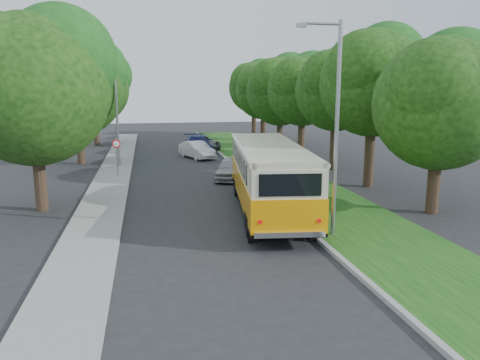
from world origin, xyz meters
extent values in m
plane|color=#262628|center=(0.00, 0.00, 0.00)|extent=(120.00, 120.00, 0.00)
cube|color=gray|center=(3.60, 5.00, 0.07)|extent=(0.20, 70.00, 0.15)
cube|color=#144A13|center=(5.95, 5.00, 0.07)|extent=(4.50, 70.00, 0.13)
cube|color=gray|center=(-4.80, 5.00, 0.06)|extent=(2.20, 70.00, 0.12)
cylinder|color=#332319|center=(10.15, 0.00, 1.67)|extent=(0.56, 0.56, 3.35)
sphere|color=#10370C|center=(10.15, 0.00, 4.95)|extent=(5.85, 5.85, 5.85)
sphere|color=#10370C|center=(11.18, 0.58, 6.12)|extent=(4.38, 4.38, 4.38)
sphere|color=#10370C|center=(9.28, -0.73, 5.68)|extent=(4.09, 4.09, 4.09)
cylinder|color=#332319|center=(9.96, 6.00, 2.13)|extent=(0.56, 0.56, 4.26)
sphere|color=#10370C|center=(9.96, 6.00, 5.91)|extent=(5.98, 5.98, 5.98)
sphere|color=#10370C|center=(11.01, 6.60, 7.10)|extent=(4.49, 4.49, 4.49)
sphere|color=#10370C|center=(9.06, 5.25, 6.65)|extent=(4.19, 4.19, 4.19)
cylinder|color=#332319|center=(10.28, 12.00, 1.98)|extent=(0.56, 0.56, 3.95)
sphere|color=#10370C|center=(10.28, 12.00, 5.49)|extent=(5.61, 5.61, 5.61)
sphere|color=#10370C|center=(11.26, 12.56, 6.62)|extent=(4.21, 4.21, 4.21)
sphere|color=#10370C|center=(9.44, 11.30, 6.20)|extent=(3.92, 3.92, 3.92)
cylinder|color=#332319|center=(9.90, 18.00, 1.93)|extent=(0.56, 0.56, 3.86)
sphere|color=#10370C|center=(9.90, 18.00, 5.41)|extent=(5.64, 5.64, 5.64)
sphere|color=#10370C|center=(10.89, 18.56, 6.54)|extent=(4.23, 4.23, 4.23)
sphere|color=#10370C|center=(9.05, 17.30, 6.12)|extent=(3.95, 3.95, 3.95)
cylinder|color=#332319|center=(9.80, 24.00, 1.79)|extent=(0.56, 0.56, 3.58)
sphere|color=#10370C|center=(9.80, 24.00, 5.33)|extent=(6.36, 6.36, 6.36)
sphere|color=#10370C|center=(10.91, 24.64, 6.60)|extent=(4.77, 4.77, 4.77)
sphere|color=#10370C|center=(8.84, 23.21, 6.12)|extent=(4.45, 4.45, 4.45)
cylinder|color=#332319|center=(9.67, 30.00, 1.84)|extent=(0.56, 0.56, 3.68)
sphere|color=#10370C|center=(9.67, 30.00, 5.31)|extent=(5.91, 5.91, 5.91)
sphere|color=#10370C|center=(10.70, 30.59, 6.49)|extent=(4.43, 4.43, 4.43)
sphere|color=#10370C|center=(8.78, 29.26, 6.05)|extent=(4.14, 4.14, 4.14)
cylinder|color=#332319|center=(10.05, 36.00, 2.02)|extent=(0.56, 0.56, 4.05)
sphere|color=#10370C|center=(10.05, 36.00, 5.69)|extent=(5.97, 5.97, 5.97)
sphere|color=#10370C|center=(11.09, 36.60, 6.88)|extent=(4.48, 4.48, 4.48)
sphere|color=#10370C|center=(9.15, 35.25, 6.43)|extent=(4.18, 4.18, 4.18)
cylinder|color=#332319|center=(-7.50, 4.00, 1.84)|extent=(0.56, 0.56, 3.68)
sphere|color=#10370C|center=(-7.50, 4.00, 5.55)|extent=(6.80, 6.80, 6.80)
sphere|color=#10370C|center=(-6.31, 4.68, 6.91)|extent=(5.10, 5.10, 5.10)
sphere|color=#10370C|center=(-8.52, 3.15, 6.40)|extent=(4.76, 4.76, 4.76)
cylinder|color=#332319|center=(-7.50, 18.00, 1.84)|extent=(0.56, 0.56, 3.68)
sphere|color=#10370C|center=(-7.50, 18.00, 5.55)|extent=(6.80, 6.80, 6.80)
sphere|color=#10370C|center=(-6.31, 18.68, 6.91)|extent=(5.10, 5.10, 5.10)
sphere|color=#10370C|center=(-8.52, 17.15, 6.40)|extent=(4.76, 4.76, 4.76)
cylinder|color=#332319|center=(-7.50, 30.00, 1.84)|extent=(0.56, 0.56, 3.68)
sphere|color=#10370C|center=(-7.50, 30.00, 5.55)|extent=(6.80, 6.80, 6.80)
sphere|color=#10370C|center=(-6.31, 30.68, 6.91)|extent=(5.10, 5.10, 5.10)
sphere|color=#10370C|center=(-8.52, 29.15, 6.40)|extent=(4.76, 4.76, 4.76)
cylinder|color=gray|center=(4.30, -2.50, 4.00)|extent=(0.16, 0.16, 8.00)
cylinder|color=gray|center=(3.60, -2.50, 7.85)|extent=(1.40, 0.10, 0.10)
cube|color=gray|center=(2.85, -2.50, 7.78)|extent=(0.35, 0.16, 0.14)
cylinder|color=gray|center=(-4.60, 16.00, 3.75)|extent=(0.16, 0.16, 7.50)
cylinder|color=gray|center=(-5.30, 16.00, 7.35)|extent=(1.40, 0.10, 0.10)
cube|color=gray|center=(-6.05, 16.00, 7.28)|extent=(0.35, 0.16, 0.14)
cylinder|color=gray|center=(-4.50, 12.00, 1.25)|extent=(0.06, 0.06, 2.50)
cone|color=red|center=(-4.50, 11.96, 2.15)|extent=(0.56, 0.02, 0.56)
cone|color=white|center=(-4.50, 11.94, 2.15)|extent=(0.40, 0.02, 0.40)
imported|color=#A0A0A4|center=(2.56, 9.77, 0.70)|extent=(2.87, 4.39, 1.39)
imported|color=silver|center=(1.40, 19.13, 0.69)|extent=(2.81, 4.41, 1.37)
imported|color=#121A50|center=(1.79, 22.31, 0.77)|extent=(2.33, 5.35, 1.53)
imported|color=#53545A|center=(2.48, 24.23, 0.68)|extent=(3.15, 5.26, 1.37)
camera|label=1|loc=(-2.56, -18.68, 5.64)|focal=35.00mm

